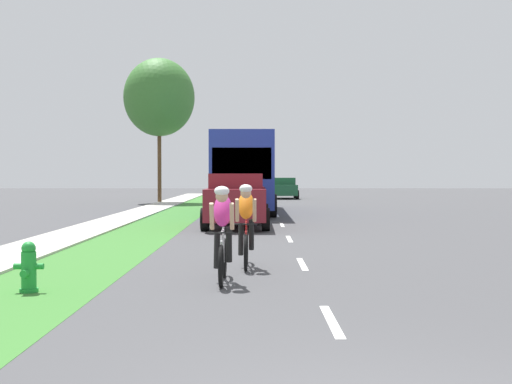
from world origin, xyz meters
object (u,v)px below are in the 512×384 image
object	(u,v)px
pickup_white	(246,185)
street_tree_far	(160,98)
fire_hydrant_green	(29,268)
sedan_dark_green	(284,188)
suv_maroon	(237,199)
cyclist_lead	(223,233)
cyclist_trailing	(246,225)
bus_blue	(245,170)

from	to	relation	value
pickup_white	street_tree_far	distance (m)	17.66
fire_hydrant_green	sedan_dark_green	bearing A→B (deg)	81.98
suv_maroon	cyclist_lead	bearing A→B (deg)	-89.48
cyclist_trailing	sedan_dark_green	distance (m)	36.08
pickup_white	street_tree_far	size ratio (longest dim) A/B	0.57
fire_hydrant_green	street_tree_far	xyz separation A→B (m)	(-2.61, 31.62, 6.16)
bus_blue	sedan_dark_green	bearing A→B (deg)	81.61
suv_maroon	bus_blue	bearing A→B (deg)	89.32
pickup_white	street_tree_far	bearing A→B (deg)	-108.01
cyclist_trailing	sedan_dark_green	bearing A→B (deg)	86.45
fire_hydrant_green	street_tree_far	size ratio (longest dim) A/B	0.09
fire_hydrant_green	suv_maroon	world-z (taller)	suv_maroon
street_tree_far	cyclist_lead	bearing A→B (deg)	-79.92
cyclist_lead	suv_maroon	world-z (taller)	suv_maroon
pickup_white	bus_blue	bearing A→B (deg)	-89.35
cyclist_lead	cyclist_trailing	xyz separation A→B (m)	(0.35, 1.77, 0.00)
sedan_dark_green	cyclist_lead	bearing A→B (deg)	-93.92
fire_hydrant_green	cyclist_lead	world-z (taller)	cyclist_lead
fire_hydrant_green	sedan_dark_green	distance (m)	39.03
fire_hydrant_green	suv_maroon	size ratio (longest dim) A/B	0.16
suv_maroon	sedan_dark_green	xyz separation A→B (m)	(2.69, 26.33, -0.18)
fire_hydrant_green	pickup_white	size ratio (longest dim) A/B	0.15
suv_maroon	pickup_white	world-z (taller)	suv_maroon
cyclist_trailing	pickup_white	distance (m)	44.89
pickup_white	suv_maroon	bearing A→B (deg)	-89.68
cyclist_lead	cyclist_trailing	size ratio (longest dim) A/B	1.00
suv_maroon	fire_hydrant_green	bearing A→B (deg)	-102.60
suv_maroon	pickup_white	xyz separation A→B (m)	(-0.20, 35.20, -0.12)
suv_maroon	sedan_dark_green	bearing A→B (deg)	84.16
bus_blue	cyclist_lead	bearing A→B (deg)	-90.00
cyclist_trailing	pickup_white	xyz separation A→B (m)	(-0.65, 44.88, 0.02)
suv_maroon	cyclist_trailing	bearing A→B (deg)	-87.29
suv_maroon	pickup_white	bearing A→B (deg)	90.32
bus_blue	street_tree_far	size ratio (longest dim) A/B	1.29
suv_maroon	pickup_white	distance (m)	35.20
cyclist_lead	sedan_dark_green	bearing A→B (deg)	86.08
cyclist_trailing	pickup_white	bearing A→B (deg)	90.84
suv_maroon	bus_blue	distance (m)	8.85
sedan_dark_green	fire_hydrant_green	bearing A→B (deg)	-98.02
cyclist_trailing	suv_maroon	xyz separation A→B (m)	(-0.46, 9.68, 0.14)
sedan_dark_green	pickup_white	world-z (taller)	pickup_white
sedan_dark_green	pickup_white	distance (m)	9.33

